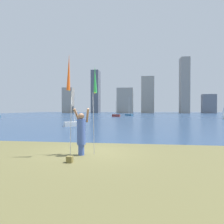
{
  "coord_description": "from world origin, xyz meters",
  "views": [
    {
      "loc": [
        2.3,
        -9.22,
        1.97
      ],
      "look_at": [
        -0.28,
        9.78,
        1.7
      ],
      "focal_mm": 33.12,
      "sensor_mm": 36.0,
      "label": 1
    }
  ],
  "objects": [
    {
      "name": "skyline_tower_3",
      "position": [
        5.97,
        94.46,
        8.98
      ],
      "size": [
        6.19,
        4.88,
        17.96
      ],
      "color": "gray",
      "rests_on": "ground"
    },
    {
      "name": "skyline_tower_2",
      "position": [
        -4.9,
        91.19,
        6.03
      ],
      "size": [
        7.65,
        6.65,
        12.07
      ],
      "color": "gray",
      "rests_on": "ground"
    },
    {
      "name": "skyline_tower_1",
      "position": [
        -19.85,
        92.84,
        10.62
      ],
      "size": [
        3.76,
        6.43,
        21.24
      ],
      "color": "#565B66",
      "rests_on": "ground"
    },
    {
      "name": "ground",
      "position": [
        0.0,
        50.95,
        -0.06
      ],
      "size": [
        120.0,
        138.0,
        0.12
      ],
      "color": "brown"
    },
    {
      "name": "kite_flag_left",
      "position": [
        -0.7,
        -0.78,
        3.46
      ],
      "size": [
        0.16,
        0.5,
        4.32
      ],
      "color": "#B2B2B7",
      "rests_on": "ground"
    },
    {
      "name": "skyline_tower_4",
      "position": [
        22.99,
        91.63,
        12.98
      ],
      "size": [
        4.02,
        5.85,
        25.95
      ],
      "color": "gray",
      "rests_on": "ground"
    },
    {
      "name": "skyline_tower_5",
      "position": [
        34.33,
        92.99,
        4.46
      ],
      "size": [
        6.28,
        3.04,
        8.93
      ],
      "color": "slate",
      "rests_on": "ground"
    },
    {
      "name": "person",
      "position": [
        -0.19,
        -0.66,
        0.99
      ],
      "size": [
        0.74,
        0.54,
        2.01
      ],
      "rotation": [
        0.0,
        0.0,
        0.27
      ],
      "color": "#3F59A5",
      "rests_on": "ground"
    },
    {
      "name": "kite_flag_right",
      "position": [
        0.32,
        -0.24,
        3.18
      ],
      "size": [
        0.16,
        0.58,
        3.87
      ],
      "color": "#B2B2B7",
      "rests_on": "ground"
    },
    {
      "name": "skyline_tower_0",
      "position": [
        -34.06,
        92.21,
        6.4
      ],
      "size": [
        5.23,
        4.49,
        12.8
      ],
      "color": "gray",
      "rests_on": "ground"
    },
    {
      "name": "bag",
      "position": [
        -0.27,
        -1.92,
        0.12
      ],
      "size": [
        0.21,
        0.22,
        0.23
      ],
      "color": "olive",
      "rests_on": "ground"
    },
    {
      "name": "sailboat_4",
      "position": [
        -3.79,
        43.24,
        0.35
      ],
      "size": [
        2.15,
        0.98,
        3.93
      ],
      "color": "maroon",
      "rests_on": "ground"
    },
    {
      "name": "sailboat_1",
      "position": [
        -5.07,
        13.4,
        0.29
      ],
      "size": [
        2.34,
        1.81,
        3.45
      ],
      "color": "silver",
      "rests_on": "ground"
    },
    {
      "name": "sailboat_7",
      "position": [
        -0.94,
        52.43,
        0.3
      ],
      "size": [
        2.54,
        2.42,
        5.48
      ],
      "color": "#2D6084",
      "rests_on": "ground"
    }
  ]
}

